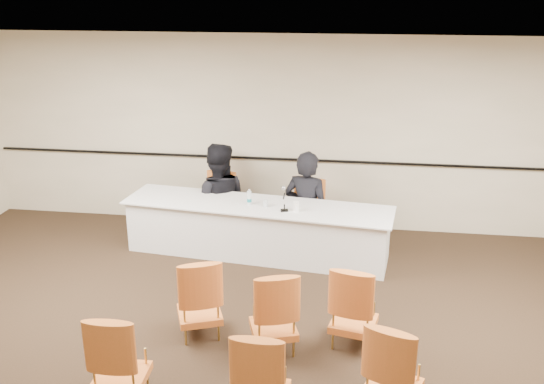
{
  "coord_description": "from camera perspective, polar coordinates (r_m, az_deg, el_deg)",
  "views": [
    {
      "loc": [
        0.87,
        -5.03,
        3.74
      ],
      "look_at": [
        -0.21,
        2.6,
        1.03
      ],
      "focal_mm": 40.0,
      "sensor_mm": 36.0,
      "label": 1
    }
  ],
  "objects": [
    {
      "name": "coffee_cup",
      "position": [
        8.22,
        2.28,
        -1.39
      ],
      "size": [
        0.11,
        0.11,
        0.14
      ],
      "primitive_type": "cylinder",
      "rotation": [
        0.0,
        0.0,
        -0.22
      ],
      "color": "white",
      "rests_on": "panel_table"
    },
    {
      "name": "panelist_second_chair",
      "position": [
        9.32,
        -5.12,
        -1.21
      ],
      "size": [
        0.56,
        0.56,
        0.95
      ],
      "primitive_type": null,
      "rotation": [
        0.0,
        0.0,
        -0.12
      ],
      "color": "#B46520",
      "rests_on": "ground"
    },
    {
      "name": "aud_chair_back_mid",
      "position": [
        5.54,
        -0.97,
        -16.76
      ],
      "size": [
        0.52,
        0.52,
        0.95
      ],
      "primitive_type": null,
      "rotation": [
        0.0,
        0.0,
        -0.04
      ],
      "color": "#B46520",
      "rests_on": "ground"
    },
    {
      "name": "wall_rail",
      "position": [
        9.41,
        2.44,
        3.07
      ],
      "size": [
        9.8,
        0.04,
        0.03
      ],
      "primitive_type": "cube",
      "color": "black",
      "rests_on": "wall_back"
    },
    {
      "name": "aud_chair_front_right",
      "position": [
        6.6,
        7.77,
        -10.47
      ],
      "size": [
        0.59,
        0.59,
        0.95
      ],
      "primitive_type": null,
      "rotation": [
        0.0,
        0.0,
        -0.21
      ],
      "color": "#B46520",
      "rests_on": "ground"
    },
    {
      "name": "aud_chair_back_left",
      "position": [
        5.92,
        -14.14,
        -14.74
      ],
      "size": [
        0.51,
        0.51,
        0.95
      ],
      "primitive_type": null,
      "rotation": [
        0.0,
        0.0,
        0.03
      ],
      "color": "#B46520",
      "rests_on": "ground"
    },
    {
      "name": "aud_chair_front_left",
      "position": [
        6.75,
        -6.9,
        -9.7
      ],
      "size": [
        0.65,
        0.65,
        0.95
      ],
      "primitive_type": null,
      "rotation": [
        0.0,
        0.0,
        0.38
      ],
      "color": "#B46520",
      "rests_on": "ground"
    },
    {
      "name": "papers",
      "position": [
        8.29,
        1.65,
        -1.67
      ],
      "size": [
        0.32,
        0.25,
        0.0
      ],
      "primitive_type": "cube",
      "rotation": [
        0.0,
        0.0,
        -0.09
      ],
      "color": "white",
      "rests_on": "panel_table"
    },
    {
      "name": "drinking_glass",
      "position": [
        8.38,
        -0.6,
        -1.08
      ],
      "size": [
        0.08,
        0.08,
        0.1
      ],
      "primitive_type": "cylinder",
      "rotation": [
        0.0,
        0.0,
        0.23
      ],
      "color": "silver",
      "rests_on": "panel_table"
    },
    {
      "name": "ceiling",
      "position": [
        5.16,
        -1.74,
        11.13
      ],
      "size": [
        10.0,
        10.0,
        0.0
      ],
      "primitive_type": "plane",
      "rotation": [
        3.14,
        0.0,
        0.0
      ],
      "color": "silver",
      "rests_on": "ground"
    },
    {
      "name": "panel_table",
      "position": [
        8.63,
        -1.41,
        -3.54
      ],
      "size": [
        3.88,
        1.33,
        0.76
      ],
      "primitive_type": null,
      "rotation": [
        0.0,
        0.0,
        -0.12
      ],
      "color": "silver",
      "rests_on": "ground"
    },
    {
      "name": "wall_back",
      "position": [
        9.35,
        2.5,
        5.49
      ],
      "size": [
        10.0,
        0.04,
        3.0
      ],
      "primitive_type": "cube",
      "color": "#B9AF91",
      "rests_on": "ground"
    },
    {
      "name": "panelist_second",
      "position": [
        9.33,
        -5.12,
        -1.27
      ],
      "size": [
        1.06,
        0.88,
        1.97
      ],
      "primitive_type": "imported",
      "rotation": [
        0.0,
        0.0,
        3.29
      ],
      "color": "black",
      "rests_on": "ground"
    },
    {
      "name": "aud_chair_front_mid",
      "position": [
        6.45,
        0.14,
        -11.03
      ],
      "size": [
        0.63,
        0.63,
        0.95
      ],
      "primitive_type": null,
      "rotation": [
        0.0,
        0.0,
        0.32
      ],
      "color": "#B46520",
      "rests_on": "ground"
    },
    {
      "name": "floor",
      "position": [
        6.33,
        -1.46,
        -16.85
      ],
      "size": [
        10.0,
        10.0,
        0.0
      ],
      "primitive_type": "plane",
      "color": "black",
      "rests_on": "ground"
    },
    {
      "name": "water_bottle",
      "position": [
        8.46,
        -2.15,
        -0.47
      ],
      "size": [
        0.07,
        0.07,
        0.22
      ],
      "primitive_type": null,
      "rotation": [
        0.0,
        0.0,
        0.01
      ],
      "color": "teal",
      "rests_on": "panel_table"
    },
    {
      "name": "aud_chair_back_right",
      "position": [
        5.72,
        11.43,
        -15.83
      ],
      "size": [
        0.64,
        0.64,
        0.95
      ],
      "primitive_type": null,
      "rotation": [
        0.0,
        0.0,
        -0.36
      ],
      "color": "#B46520",
      "rests_on": "ground"
    },
    {
      "name": "microphone",
      "position": [
        8.19,
        1.18,
        -0.8
      ],
      "size": [
        0.15,
        0.24,
        0.31
      ],
      "primitive_type": null,
      "rotation": [
        0.0,
        0.0,
        0.19
      ],
      "color": "black",
      "rests_on": "panel_table"
    },
    {
      "name": "panelist_main",
      "position": [
        8.97,
        3.27,
        -2.07
      ],
      "size": [
        0.81,
        0.65,
        1.92
      ],
      "primitive_type": "imported",
      "rotation": [
        0.0,
        0.0,
        2.84
      ],
      "color": "black",
      "rests_on": "ground"
    },
    {
      "name": "panelist_main_chair",
      "position": [
        8.97,
        3.27,
        -2.01
      ],
      "size": [
        0.56,
        0.56,
        0.95
      ],
      "primitive_type": null,
      "rotation": [
        0.0,
        0.0,
        -0.12
      ],
      "color": "#B46520",
      "rests_on": "ground"
    }
  ]
}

